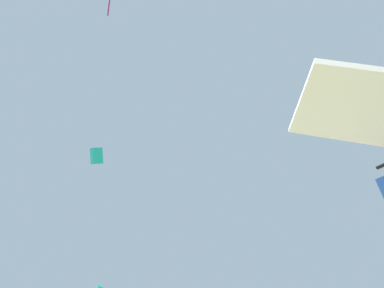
{
  "coord_description": "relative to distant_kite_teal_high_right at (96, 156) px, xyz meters",
  "views": [
    {
      "loc": [
        -1.76,
        -1.29,
        1.23
      ],
      "look_at": [
        0.32,
        2.75,
        3.34
      ],
      "focal_mm": 36.18,
      "sensor_mm": 36.0,
      "label": 1
    }
  ],
  "objects": [
    {
      "name": "distant_kite_teal_high_right",
      "position": [
        0.0,
        0.0,
        0.0
      ],
      "size": [
        0.91,
        0.93,
        1.3
      ],
      "color": "#19B2AD"
    }
  ]
}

